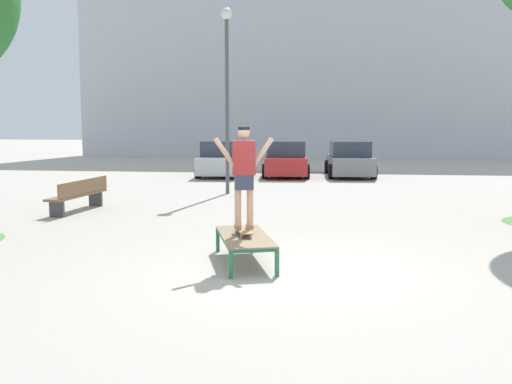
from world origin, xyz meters
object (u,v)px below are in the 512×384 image
at_px(skater, 244,170).
at_px(car_red, 286,160).
at_px(skate_box, 245,238).
at_px(park_bench, 79,194).
at_px(car_grey, 350,160).
at_px(car_silver, 223,160).
at_px(skateboard, 244,230).
at_px(light_post, 227,73).

relative_size(skater, car_red, 0.39).
xyz_separation_m(skate_box, park_bench, (-5.05, 4.92, 0.03)).
bearing_deg(car_grey, skate_box, -98.18).
height_order(car_silver, park_bench, car_silver).
bearing_deg(car_silver, skateboard, -78.35).
distance_m(car_grey, light_post, 8.32).
bearing_deg(park_bench, car_red, 66.18).
bearing_deg(skate_box, skater, 106.89).
height_order(car_silver, car_red, same).
relative_size(skate_box, car_silver, 0.48).
distance_m(car_silver, car_grey, 5.39).
distance_m(car_red, park_bench, 11.40).
xyz_separation_m(skateboard, light_post, (-1.85, 8.99, 3.29)).
bearing_deg(skate_box, light_post, 101.66).
bearing_deg(car_grey, light_post, -122.22).
xyz_separation_m(skateboard, park_bench, (-5.02, 4.85, -0.09)).
relative_size(skate_box, car_grey, 0.47).
xyz_separation_m(skate_box, skateboard, (-0.02, 0.07, 0.12)).
xyz_separation_m(park_bench, light_post, (3.18, 4.13, 3.38)).
bearing_deg(car_red, skateboard, -88.41).
distance_m(skateboard, light_post, 9.75).
bearing_deg(car_red, light_post, -102.76).
xyz_separation_m(car_red, light_post, (-1.42, -6.29, 3.13)).
bearing_deg(car_grey, skater, -98.30).
bearing_deg(skateboard, car_red, 91.59).
xyz_separation_m(skate_box, skater, (-0.02, 0.07, 1.12)).
height_order(skateboard, light_post, light_post).
distance_m(skater, car_grey, 15.69).
xyz_separation_m(skater, car_red, (-0.42, 15.27, -0.84)).
distance_m(skateboard, skater, 0.99).
distance_m(car_silver, car_red, 2.69).
height_order(car_red, car_grey, same).
height_order(skate_box, skater, skater).
xyz_separation_m(skater, light_post, (-1.85, 8.99, 2.29)).
distance_m(skater, park_bench, 7.07).
bearing_deg(skater, car_silver, 101.65).
relative_size(skater, car_silver, 0.40).
xyz_separation_m(skater, car_silver, (-3.11, 15.07, -0.84)).
relative_size(skater, car_grey, 0.39).
bearing_deg(car_red, skater, -88.42).
relative_size(skate_box, car_red, 0.47).
distance_m(car_silver, light_post, 6.96).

